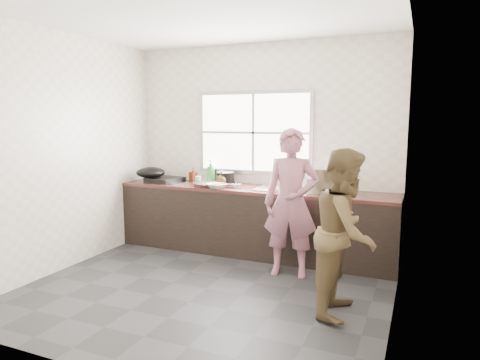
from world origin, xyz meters
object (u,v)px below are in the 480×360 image
at_px(bowl_held, 275,189).
at_px(plate_food, 206,182).
at_px(bottle_brown_tall, 193,175).
at_px(pot_lid_left, 179,183).
at_px(pot_lid_right, 198,181).
at_px(bowl_crabs, 296,190).
at_px(glass_jar, 198,180).
at_px(burner, 165,180).
at_px(bowl_mince, 217,186).
at_px(black_pot, 225,178).
at_px(wok, 151,173).
at_px(person_side, 346,232).
at_px(woman, 291,208).
at_px(dish_rack, 324,181).
at_px(cutting_board, 209,184).
at_px(bottle_brown_short, 221,179).
at_px(bottle_green, 211,171).

xyz_separation_m(bowl_held, plate_food, (-1.12, 0.33, -0.02)).
bearing_deg(bottle_brown_tall, pot_lid_left, -111.94).
distance_m(bowl_held, pot_lid_right, 1.34).
xyz_separation_m(bowl_crabs, bowl_held, (-0.24, -0.07, 0.00)).
height_order(glass_jar, burner, glass_jar).
height_order(bowl_mince, black_pot, black_pot).
bearing_deg(wok, person_side, -22.29).
xyz_separation_m(woman, black_pot, (-1.11, 0.68, 0.18)).
distance_m(bottle_brown_tall, pot_lid_left, 0.27).
xyz_separation_m(bowl_mince, plate_food, (-0.35, 0.38, -0.02)).
xyz_separation_m(bowl_mince, pot_lid_right, (-0.51, 0.44, -0.02)).
distance_m(burner, pot_lid_right, 0.45).
height_order(plate_food, pot_lid_left, plate_food).
distance_m(bowl_mince, wok, 1.08).
bearing_deg(pot_lid_left, dish_rack, 0.11).
distance_m(bowl_held, burner, 1.69).
height_order(bowl_mince, bowl_crabs, bowl_mince).
bearing_deg(plate_food, pot_lid_left, -141.34).
bearing_deg(black_pot, bowl_mince, -84.47).
height_order(plate_food, burner, burner).
bearing_deg(burner, bowl_crabs, -3.13).
distance_m(cutting_board, burner, 0.74).
distance_m(bowl_mince, bottle_brown_tall, 0.67).
bearing_deg(black_pot, burner, -172.49).
relative_size(burner, wok, 1.05).
bearing_deg(pot_lid_right, bowl_mince, -40.30).
bearing_deg(burner, woman, -15.70).
distance_m(glass_jar, burner, 0.52).
bearing_deg(cutting_board, bottle_brown_short, 38.04).
height_order(bottle_brown_tall, bottle_brown_short, bottle_brown_tall).
distance_m(bowl_mince, burner, 0.94).
height_order(person_side, bowl_crabs, person_side).
height_order(bowl_held, pot_lid_right, bowl_held).
relative_size(bottle_brown_short, pot_lid_right, 0.74).
relative_size(cutting_board, burner, 0.96).
bearing_deg(plate_food, burner, -163.77).
xyz_separation_m(wok, pot_lid_right, (0.55, 0.33, -0.13)).
bearing_deg(person_side, bowl_mince, 61.36).
height_order(bowl_mince, bowl_held, bowl_mince).
xyz_separation_m(plate_food, pot_lid_left, (-0.29, -0.23, -0.00)).
bearing_deg(glass_jar, bowl_crabs, -4.86).
xyz_separation_m(bowl_mince, bottle_brown_short, (-0.05, 0.24, 0.06)).
distance_m(wok, pot_lid_left, 0.44).
relative_size(cutting_board, black_pot, 1.73).
distance_m(bottle_green, bottle_brown_short, 0.34).
bearing_deg(woman, dish_rack, 54.19).
xyz_separation_m(plate_food, burner, (-0.56, -0.16, 0.02)).
distance_m(bottle_brown_short, pot_lid_left, 0.61).
height_order(bowl_mince, glass_jar, glass_jar).
relative_size(bowl_crabs, plate_food, 0.89).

